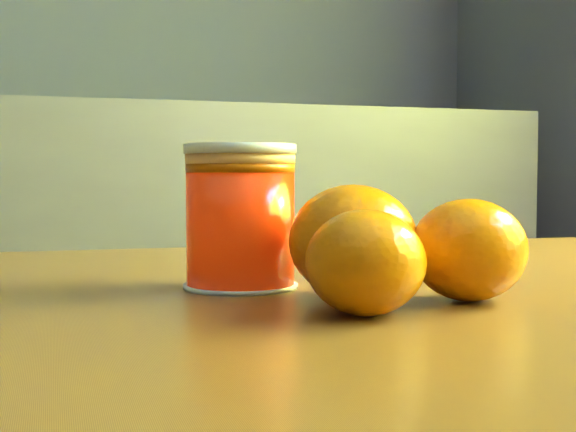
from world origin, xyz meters
name	(u,v)px	position (x,y,z in m)	size (l,w,h in m)	color
juice_glass	(240,217)	(0.71, 0.29, 0.75)	(0.07, 0.07, 0.09)	red
orange_front	(353,241)	(0.76, 0.23, 0.74)	(0.08, 0.08, 0.07)	orange
orange_back	(365,262)	(0.75, 0.17, 0.73)	(0.06, 0.06, 0.05)	orange
orange_extra	(469,250)	(0.82, 0.19, 0.73)	(0.07, 0.07, 0.06)	orange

